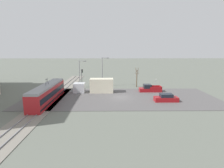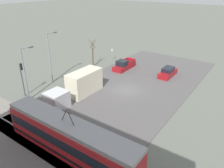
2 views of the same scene
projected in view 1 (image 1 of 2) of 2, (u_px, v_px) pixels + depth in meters
name	position (u px, v px, depth m)	size (l,w,h in m)	color
ground_plane	(121.00, 98.00, 37.56)	(320.00, 320.00, 0.00)	#60665B
road_surface	(121.00, 98.00, 37.55)	(16.63, 40.87, 0.08)	#565454
rail_bed	(53.00, 98.00, 37.38)	(61.44, 4.40, 0.22)	gray
light_rail_tram	(48.00, 93.00, 34.34)	(14.69, 2.58, 4.53)	#B21E23
box_truck	(96.00, 86.00, 41.68)	(2.44, 9.37, 3.32)	silver
pickup_truck	(150.00, 89.00, 42.60)	(1.98, 5.32, 1.79)	maroon
sedan_car_0	(166.00, 98.00, 34.66)	(1.83, 4.62, 1.54)	maroon
traffic_light_pole	(82.00, 75.00, 47.63)	(0.28, 0.47, 4.90)	#47474C
street_tree	(137.00, 78.00, 47.72)	(1.26, 1.04, 5.36)	brown
street_lamp_near_crossing	(103.00, 70.00, 47.97)	(0.36, 1.95, 8.07)	gray
street_lamp_mid_block	(80.00, 72.00, 46.01)	(0.36, 1.95, 7.38)	gray
no_parking_sign	(156.00, 82.00, 47.03)	(0.32, 0.08, 2.54)	gray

